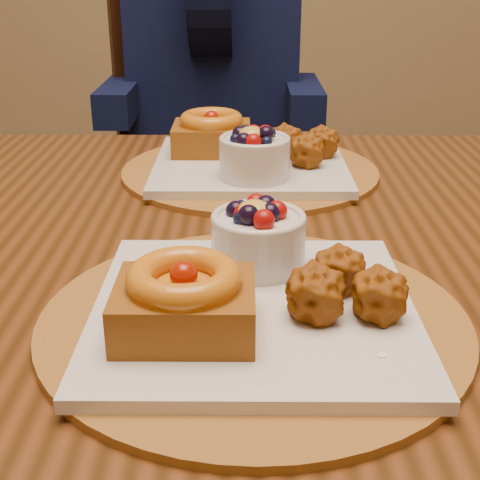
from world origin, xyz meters
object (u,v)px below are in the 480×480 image
dining_table (251,287)px  diner (213,39)px  chair_far (231,168)px  place_setting_far (248,156)px  place_setting_near (250,294)px

dining_table → diner: 0.95m
chair_far → dining_table: bearing=-110.2°
place_setting_far → chair_far: (-0.04, 0.65, -0.22)m
chair_far → place_setting_far: bearing=-109.5°
place_setting_far → place_setting_near: bearing=-89.9°
chair_far → diner: bearing=101.4°
place_setting_far → chair_far: size_ratio=0.37×
place_setting_far → diner: bearing=96.5°
place_setting_near → chair_far: chair_far is taller
place_setting_far → diner: size_ratio=0.47×
dining_table → diner: (-0.08, 0.92, 0.19)m
place_setting_near → place_setting_far: size_ratio=1.00×
place_setting_near → diner: bearing=94.1°
dining_table → place_setting_near: size_ratio=4.21×
dining_table → chair_far: size_ratio=1.57×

